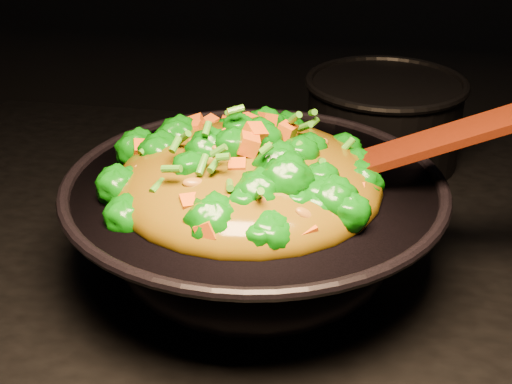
# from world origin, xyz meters

# --- Properties ---
(wok) EXTENTS (0.44, 0.44, 0.11)m
(wok) POSITION_xyz_m (-0.10, 0.02, 0.95)
(wok) COLOR black
(wok) RESTS_ON stovetop
(stir_fry) EXTENTS (0.32, 0.32, 0.09)m
(stir_fry) POSITION_xyz_m (-0.10, 0.00, 1.05)
(stir_fry) COLOR #0A6106
(stir_fry) RESTS_ON wok
(spatula) EXTENTS (0.29, 0.06, 0.12)m
(spatula) POSITION_xyz_m (0.08, 0.03, 1.06)
(spatula) COLOR #341407
(spatula) RESTS_ON wok
(back_pot) EXTENTS (0.27, 0.27, 0.12)m
(back_pot) POSITION_xyz_m (0.03, 0.32, 0.96)
(back_pot) COLOR black
(back_pot) RESTS_ON stovetop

